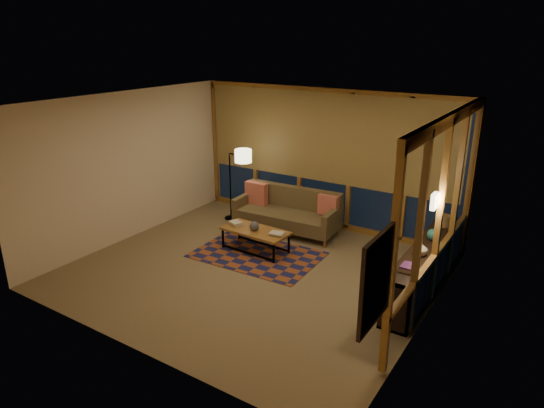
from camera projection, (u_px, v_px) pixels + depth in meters
The scene contains 21 objects.
floor at pixel (253, 270), 7.88m from camera, with size 5.50×5.00×0.01m, color olive.
ceiling at pixel (251, 102), 6.99m from camera, with size 5.50×5.00×0.01m, color white.
walls at pixel (252, 191), 7.43m from camera, with size 5.51×5.01×2.70m.
window_wall_back at pixel (324, 159), 9.36m from camera, with size 5.30×0.16×2.60m, color brown, non-canonical shape.
window_wall_right at pixel (440, 213), 6.54m from camera, with size 0.16×3.70×2.60m, color brown, non-canonical shape.
wall_art at pixel (375, 280), 4.55m from camera, with size 0.06×0.74×0.94m, color #F03D30, non-canonical shape.
wall_sconce at pixel (434, 201), 6.38m from camera, with size 0.12×0.18×0.22m, color #FEEEB8, non-canonical shape.
sofa at pixel (286, 212), 9.30m from camera, with size 1.99×0.81×0.82m, color brown, non-canonical shape.
pillow_left at pixel (256, 193), 9.67m from camera, with size 0.46×0.15×0.46m, color #CD0200, non-canonical shape.
pillow_right at pixel (328, 206), 9.03m from camera, with size 0.38×0.13×0.38m, color #CD0200, non-canonical shape.
area_rug at pixel (257, 255), 8.42m from camera, with size 2.12×1.41×0.01m, color brown.
coffee_table at pixel (255, 240), 8.53m from camera, with size 1.20×0.55×0.40m, color brown, non-canonical shape.
book_stack_a at pixel (236, 223), 8.66m from camera, with size 0.25×0.20×0.07m, color beige, non-canonical shape.
book_stack_b at pixel (277, 233), 8.25m from camera, with size 0.25×0.20×0.05m, color beige, non-canonical shape.
ceramic_pot at pixel (254, 226), 8.41m from camera, with size 0.17×0.17×0.17m, color #2A2A2A.
floor_lamp at pixel (230, 183), 9.85m from camera, with size 0.51×0.33×1.52m, color black, non-canonical shape.
bookshelf at pixel (425, 267), 7.22m from camera, with size 0.40×2.79×0.70m, color black, non-canonical shape.
basket at pixel (444, 220), 7.83m from camera, with size 0.23×0.23×0.17m, color olive.
teal_bowl at pixel (433, 235), 7.27m from camera, with size 0.18×0.18×0.18m, color #236866.
vase at pixel (421, 248), 6.77m from camera, with size 0.19×0.19×0.20m, color #B4A48C.
shelf_book_stack at pixel (408, 268), 6.37m from camera, with size 0.16×0.22×0.07m, color beige, non-canonical shape.
Camera 1 is at (4.09, -5.78, 3.63)m, focal length 32.00 mm.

